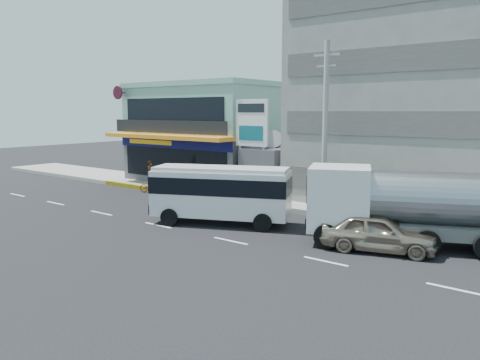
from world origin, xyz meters
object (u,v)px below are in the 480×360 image
at_px(minibus, 221,190).
at_px(motorcycle_rider, 151,182).
at_px(billboard, 252,128).
at_px(tanker_truck, 402,205).
at_px(satellite_dish, 272,147).
at_px(sedan, 378,232).
at_px(shop_building, 214,136).
at_px(concrete_building, 438,97).
at_px(utility_pole_near, 325,128).

distance_m(minibus, motorcycle_rider, 11.21).
height_order(billboard, tanker_truck, billboard).
bearing_deg(satellite_dish, tanker_truck, -30.61).
bearing_deg(motorcycle_rider, minibus, -22.08).
xyz_separation_m(satellite_dish, tanker_truck, (11.64, -6.89, -1.66)).
distance_m(minibus, sedan, 8.77).
height_order(minibus, tanker_truck, tanker_truck).
relative_size(shop_building, concrete_building, 0.77).
bearing_deg(sedan, minibus, 75.73).
bearing_deg(shop_building, sedan, -30.41).
distance_m(shop_building, utility_pole_near, 15.50).
xyz_separation_m(billboard, tanker_truck, (12.14, -5.09, -3.01)).
height_order(shop_building, minibus, shop_building).
relative_size(concrete_building, satellite_dish, 10.67).
distance_m(sedan, tanker_truck, 1.84).
xyz_separation_m(shop_building, tanker_truck, (19.64, -9.83, -2.08)).
bearing_deg(sedan, concrete_building, -11.18).
height_order(satellite_dish, utility_pole_near, utility_pole_near).
xyz_separation_m(billboard, motorcycle_rider, (-7.40, -2.63, -4.13)).
xyz_separation_m(billboard, sedan, (11.64, -6.49, -4.08)).
distance_m(satellite_dish, tanker_truck, 13.63).
relative_size(utility_pole_near, sedan, 2.02).
relative_size(concrete_building, billboard, 2.32).
bearing_deg(shop_building, minibus, -47.93).
bearing_deg(sedan, satellite_dish, 36.87).
xyz_separation_m(billboard, minibus, (2.94, -6.83, -3.07)).
bearing_deg(concrete_building, utility_pole_near, -117.76).
relative_size(concrete_building, motorcycle_rider, 6.60).
bearing_deg(motorcycle_rider, concrete_building, 25.21).
distance_m(concrete_building, minibus, 15.59).
height_order(shop_building, concrete_building, concrete_building).
bearing_deg(utility_pole_near, tanker_truck, -30.23).
bearing_deg(utility_pole_near, sedan, -42.36).
bearing_deg(sedan, shop_building, 43.11).
relative_size(concrete_building, sedan, 3.23).
height_order(satellite_dish, motorcycle_rider, satellite_dish).
height_order(minibus, motorcycle_rider, minibus).
xyz_separation_m(shop_building, sedan, (19.14, -11.23, -3.15)).
height_order(shop_building, motorcycle_rider, shop_building).
relative_size(sedan, motorcycle_rider, 2.04).
distance_m(concrete_building, billboard, 12.17).
bearing_deg(shop_building, motorcycle_rider, -89.24).
relative_size(billboard, motorcycle_rider, 2.85).
height_order(satellite_dish, tanker_truck, satellite_dish).
bearing_deg(minibus, satellite_dish, 105.81).
xyz_separation_m(satellite_dish, minibus, (2.44, -8.63, -1.71)).
bearing_deg(utility_pole_near, motorcycle_rider, -176.59).
height_order(tanker_truck, motorcycle_rider, tanker_truck).
height_order(concrete_building, sedan, concrete_building).
bearing_deg(motorcycle_rider, sedan, -11.46).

